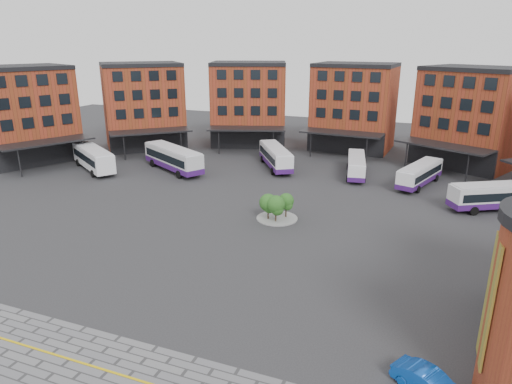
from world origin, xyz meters
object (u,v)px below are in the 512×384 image
(bus_f, at_px, (498,196))
(bus_b, at_px, (173,158))
(blue_car, at_px, (430,383))
(bus_a, at_px, (93,157))
(bus_d, at_px, (356,165))
(bus_e, at_px, (420,174))
(tree_island, at_px, (276,205))
(bus_c, at_px, (275,157))

(bus_f, bearing_deg, bus_b, -121.09)
(bus_f, distance_m, blue_car, 33.33)
(blue_car, bearing_deg, bus_a, 86.97)
(bus_a, height_order, bus_b, bus_b)
(bus_d, xyz_separation_m, bus_f, (17.05, -8.02, 0.13))
(bus_a, distance_m, bus_b, 11.74)
(bus_a, height_order, blue_car, bus_a)
(bus_e, xyz_separation_m, bus_f, (8.53, -6.51, 0.10))
(blue_car, bearing_deg, bus_d, 44.08)
(bus_b, bearing_deg, bus_e, -50.74)
(tree_island, xyz_separation_m, bus_f, (22.02, 12.07, -0.04))
(tree_island, height_order, blue_car, tree_island)
(bus_e, bearing_deg, tree_island, -107.60)
(bus_b, distance_m, bus_c, 15.05)
(bus_b, bearing_deg, blue_car, -103.12)
(bus_c, height_order, bus_e, bus_c)
(bus_f, bearing_deg, bus_d, -145.04)
(bus_b, xyz_separation_m, bus_d, (25.26, 7.11, -0.37))
(bus_c, bearing_deg, bus_a, 171.80)
(bus_b, relative_size, bus_e, 1.17)
(bus_c, relative_size, bus_d, 1.07)
(tree_island, bearing_deg, bus_d, 76.09)
(bus_e, bearing_deg, bus_d, -171.64)
(bus_a, relative_size, bus_f, 1.06)
(bus_b, relative_size, bus_c, 1.12)
(bus_c, distance_m, bus_f, 30.07)
(tree_island, relative_size, bus_b, 0.36)
(bus_e, relative_size, bus_f, 0.98)
(bus_e, distance_m, blue_car, 39.32)
(bus_d, xyz_separation_m, bus_e, (8.52, -1.51, 0.03))
(tree_island, relative_size, blue_car, 1.06)
(tree_island, height_order, bus_b, bus_b)
(bus_a, height_order, bus_e, bus_a)
(tree_island, height_order, bus_d, tree_island)
(bus_d, bearing_deg, tree_island, -114.05)
(bus_d, bearing_deg, bus_b, -174.42)
(bus_a, relative_size, bus_c, 1.03)
(bus_d, xyz_separation_m, blue_car, (10.87, -40.75, -0.84))
(bus_e, bearing_deg, bus_f, -18.96)
(bus_d, bearing_deg, bus_a, -173.19)
(tree_island, bearing_deg, bus_f, 28.72)
(tree_island, distance_m, bus_a, 32.61)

